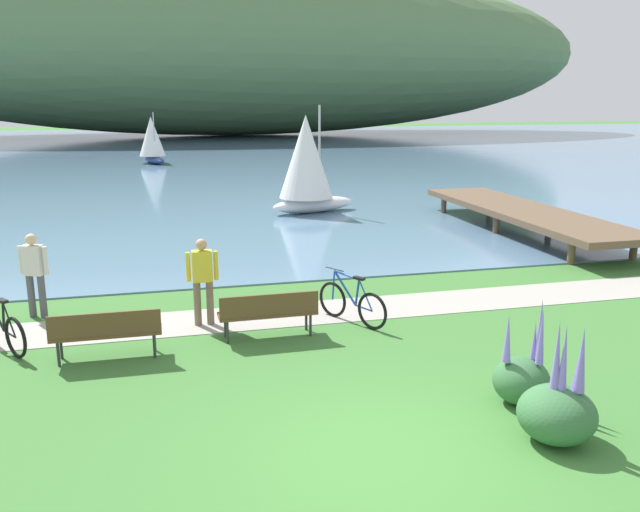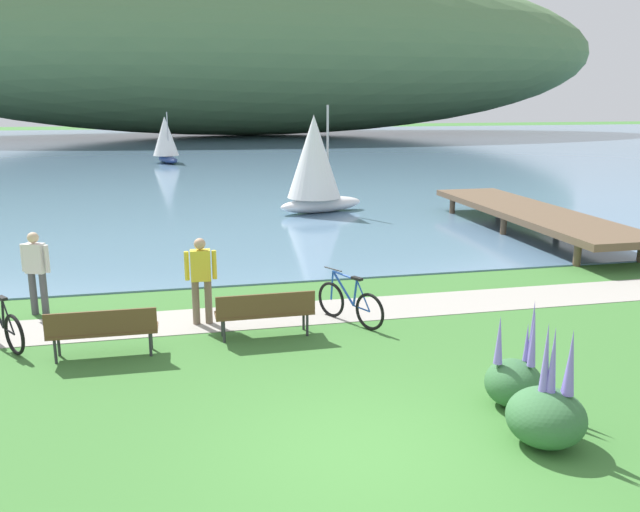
# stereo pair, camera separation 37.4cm
# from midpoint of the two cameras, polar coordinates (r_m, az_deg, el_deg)

# --- Properties ---
(ground_plane) EXTENTS (200.00, 200.00, 0.00)m
(ground_plane) POSITION_cam_midpoint_polar(r_m,az_deg,el_deg) (8.51, 5.42, -16.86)
(ground_plane) COLOR #3D7533
(bay_water) EXTENTS (180.00, 80.00, 0.04)m
(bay_water) POSITION_cam_midpoint_polar(r_m,az_deg,el_deg) (55.00, -10.20, 8.93)
(bay_water) COLOR #5B7F9E
(bay_water) RESTS_ON ground
(distant_hillside) EXTENTS (84.94, 28.00, 19.06)m
(distant_hillside) POSITION_cam_midpoint_polar(r_m,az_deg,el_deg) (78.21, -6.15, 17.39)
(distant_hillside) COLOR #567A4C
(distant_hillside) RESTS_ON bay_water
(shoreline_path) EXTENTS (60.00, 1.50, 0.01)m
(shoreline_path) POSITION_cam_midpoint_polar(r_m,az_deg,el_deg) (13.44, -1.88, -5.06)
(shoreline_path) COLOR #A39E93
(shoreline_path) RESTS_ON ground
(park_bench_near_camera) EXTENTS (1.80, 0.49, 0.88)m
(park_bench_near_camera) POSITION_cam_midpoint_polar(r_m,az_deg,el_deg) (11.63, -17.45, -6.02)
(park_bench_near_camera) COLOR brown
(park_bench_near_camera) RESTS_ON ground
(park_bench_further_along) EXTENTS (1.80, 0.50, 0.88)m
(park_bench_further_along) POSITION_cam_midpoint_polar(r_m,az_deg,el_deg) (12.04, -3.89, -4.74)
(park_bench_further_along) COLOR brown
(park_bench_further_along) RESTS_ON ground
(bicycle_leaning_near_bench) EXTENTS (1.07, 1.48, 1.01)m
(bicycle_leaning_near_bench) POSITION_cam_midpoint_polar(r_m,az_deg,el_deg) (12.82, -25.17, -5.48)
(bicycle_leaning_near_bench) COLOR black
(bicycle_leaning_near_bench) RESTS_ON ground
(bicycle_beside_path) EXTENTS (0.95, 1.56, 1.01)m
(bicycle_beside_path) POSITION_cam_midpoint_polar(r_m,az_deg,el_deg) (12.84, 3.43, -4.13)
(bicycle_beside_path) COLOR black
(bicycle_beside_path) RESTS_ON ground
(person_at_shoreline) EXTENTS (0.57, 0.35, 1.71)m
(person_at_shoreline) POSITION_cam_midpoint_polar(r_m,az_deg,el_deg) (14.25, -22.71, -0.97)
(person_at_shoreline) COLOR #4C4C51
(person_at_shoreline) RESTS_ON ground
(person_on_the_grass) EXTENTS (0.61, 0.23, 1.71)m
(person_on_the_grass) POSITION_cam_midpoint_polar(r_m,az_deg,el_deg) (12.77, -9.45, -1.68)
(person_on_the_grass) COLOR #72604C
(person_on_the_grass) RESTS_ON ground
(echium_bush_closest_to_camera) EXTENTS (1.00, 1.00, 1.63)m
(echium_bush_closest_to_camera) POSITION_cam_midpoint_polar(r_m,az_deg,el_deg) (9.05, 20.22, -12.69)
(echium_bush_closest_to_camera) COLOR #386B3D
(echium_bush_closest_to_camera) RESTS_ON ground
(echium_bush_beside_closest) EXTENTS (0.81, 0.81, 1.57)m
(echium_bush_beside_closest) POSITION_cam_midpoint_polar(r_m,az_deg,el_deg) (9.95, 17.53, -10.17)
(echium_bush_beside_closest) COLOR #386B3D
(echium_bush_beside_closest) RESTS_ON ground
(sailboat_nearest_to_shore) EXTENTS (2.16, 2.94, 3.34)m
(sailboat_nearest_to_shore) POSITION_cam_midpoint_polar(r_m,az_deg,el_deg) (45.17, -13.00, 9.84)
(sailboat_nearest_to_shore) COLOR navy
(sailboat_nearest_to_shore) RESTS_ON bay_water
(sailboat_toward_hillside) EXTENTS (3.53, 2.48, 3.99)m
(sailboat_toward_hillside) POSITION_cam_midpoint_polar(r_m,az_deg,el_deg) (24.72, -0.00, 8.06)
(sailboat_toward_hillside) COLOR white
(sailboat_toward_hillside) RESTS_ON bay_water
(pier_dock) EXTENTS (2.40, 10.00, 0.80)m
(pier_dock) POSITION_cam_midpoint_polar(r_m,az_deg,el_deg) (22.24, 18.34, 3.55)
(pier_dock) COLOR brown
(pier_dock) RESTS_ON ground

